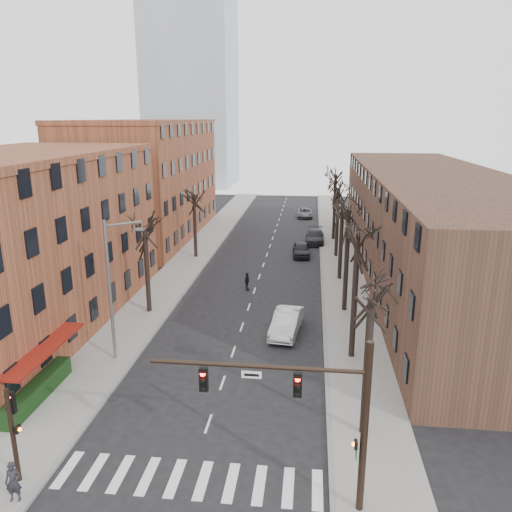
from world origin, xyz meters
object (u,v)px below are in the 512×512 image
(silver_sedan, at_px, (286,323))
(parked_car_near, at_px, (301,249))
(parked_car_mid, at_px, (315,237))
(pedestrian_a, at_px, (13,482))

(silver_sedan, height_order, parked_car_near, silver_sedan)
(parked_car_mid, bearing_deg, pedestrian_a, -104.47)
(silver_sedan, bearing_deg, parked_car_mid, 92.75)
(parked_car_mid, height_order, pedestrian_a, pedestrian_a)
(silver_sedan, bearing_deg, pedestrian_a, -112.35)
(parked_car_mid, xyz_separation_m, pedestrian_a, (-11.79, -44.23, 0.22))
(silver_sedan, bearing_deg, parked_car_near, 95.61)
(parked_car_near, height_order, parked_car_mid, parked_car_mid)
(silver_sedan, xyz_separation_m, pedestrian_a, (-9.78, -17.37, 0.18))
(parked_car_near, height_order, pedestrian_a, pedestrian_a)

